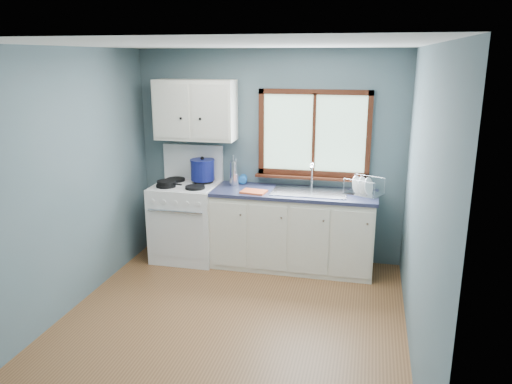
% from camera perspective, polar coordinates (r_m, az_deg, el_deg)
% --- Properties ---
extents(floor, '(3.20, 3.60, 0.02)m').
position_cam_1_polar(floor, '(4.78, -3.13, -15.15)').
color(floor, brown).
rests_on(floor, ground).
extents(ceiling, '(3.20, 3.60, 0.02)m').
position_cam_1_polar(ceiling, '(4.13, -3.65, 16.62)').
color(ceiling, white).
rests_on(ceiling, wall_back).
extents(wall_back, '(3.20, 0.02, 2.50)m').
position_cam_1_polar(wall_back, '(6.00, 1.50, 4.10)').
color(wall_back, slate).
rests_on(wall_back, ground).
extents(wall_front, '(3.20, 0.02, 2.50)m').
position_cam_1_polar(wall_front, '(2.71, -14.36, -10.62)').
color(wall_front, slate).
rests_on(wall_front, ground).
extents(wall_left, '(0.02, 3.60, 2.50)m').
position_cam_1_polar(wall_left, '(4.97, -21.47, 0.70)').
color(wall_left, slate).
rests_on(wall_left, ground).
extents(wall_right, '(0.02, 3.60, 2.50)m').
position_cam_1_polar(wall_right, '(4.15, 18.53, -1.80)').
color(wall_right, slate).
rests_on(wall_right, ground).
extents(gas_range, '(0.76, 0.69, 1.36)m').
position_cam_1_polar(gas_range, '(6.14, -7.93, -3.09)').
color(gas_range, white).
rests_on(gas_range, floor).
extents(base_cabinets, '(1.85, 0.60, 0.88)m').
position_cam_1_polar(base_cabinets, '(5.86, 4.23, -4.74)').
color(base_cabinets, silver).
rests_on(base_cabinets, floor).
extents(countertop, '(1.89, 0.64, 0.04)m').
position_cam_1_polar(countertop, '(5.71, 4.32, -0.12)').
color(countertop, '#1F233D').
rests_on(countertop, base_cabinets).
extents(sink, '(0.84, 0.46, 0.44)m').
position_cam_1_polar(sink, '(5.70, 6.10, -0.62)').
color(sink, silver).
rests_on(sink, countertop).
extents(window, '(1.36, 0.10, 1.03)m').
position_cam_1_polar(window, '(5.84, 6.62, 5.95)').
color(window, '#9EC6A8').
rests_on(window, wall_back).
extents(upper_cabinets, '(0.95, 0.35, 0.70)m').
position_cam_1_polar(upper_cabinets, '(5.97, -6.96, 9.28)').
color(upper_cabinets, silver).
rests_on(upper_cabinets, wall_back).
extents(skillet, '(0.35, 0.28, 0.04)m').
position_cam_1_polar(skillet, '(5.93, -10.16, 1.08)').
color(skillet, black).
rests_on(skillet, gas_range).
extents(stockpot, '(0.31, 0.31, 0.29)m').
position_cam_1_polar(stockpot, '(6.05, -6.13, 2.57)').
color(stockpot, navy).
rests_on(stockpot, gas_range).
extents(utensil_crock, '(0.13, 0.13, 0.36)m').
position_cam_1_polar(utensil_crock, '(5.96, -2.49, 1.50)').
color(utensil_crock, silver).
rests_on(utensil_crock, countertop).
extents(thermos, '(0.09, 0.09, 0.30)m').
position_cam_1_polar(thermos, '(5.91, -2.62, 2.12)').
color(thermos, silver).
rests_on(thermos, countertop).
extents(soap_bottle, '(0.12, 0.12, 0.27)m').
position_cam_1_polar(soap_bottle, '(5.95, -1.58, 2.11)').
color(soap_bottle, '#1C61AE').
rests_on(soap_bottle, countertop).
extents(dish_towel, '(0.30, 0.24, 0.02)m').
position_cam_1_polar(dish_towel, '(5.64, -0.25, 0.04)').
color(dish_towel, '#E65D30').
rests_on(dish_towel, countertop).
extents(dish_rack, '(0.47, 0.42, 0.20)m').
position_cam_1_polar(dish_rack, '(5.68, 12.16, 0.26)').
color(dish_rack, silver).
rests_on(dish_rack, countertop).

